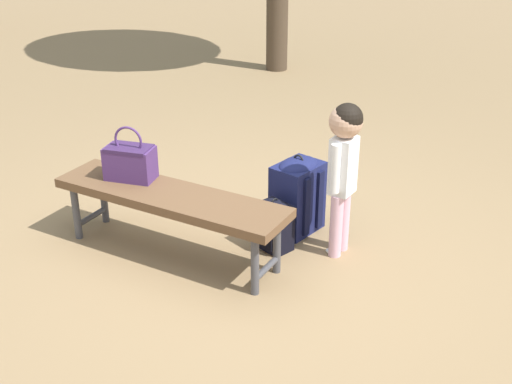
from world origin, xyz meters
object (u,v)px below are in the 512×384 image
(child_standing, at_px, (344,156))
(backpack_small, at_px, (274,224))
(park_bench, at_px, (170,201))
(handbag, at_px, (130,161))
(backpack_large, at_px, (297,193))

(child_standing, height_order, backpack_small, child_standing)
(park_bench, relative_size, handbag, 4.48)
(park_bench, distance_m, handbag, 0.40)
(park_bench, height_order, backpack_large, backpack_large)
(park_bench, relative_size, child_standing, 1.59)
(park_bench, bearing_deg, backpack_small, 21.66)
(backpack_large, bearing_deg, backpack_small, -106.67)
(handbag, height_order, child_standing, child_standing)
(child_standing, relative_size, backpack_small, 2.78)
(park_bench, xyz_separation_m, handbag, (-0.33, 0.14, 0.18))
(handbag, bearing_deg, backpack_small, 6.36)
(backpack_small, bearing_deg, child_standing, 8.39)
(backpack_large, height_order, backpack_small, backpack_large)
(handbag, distance_m, child_standing, 1.40)
(handbag, height_order, backpack_small, handbag)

